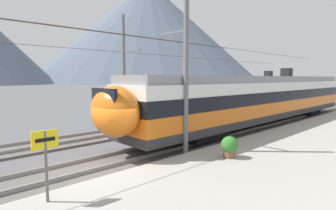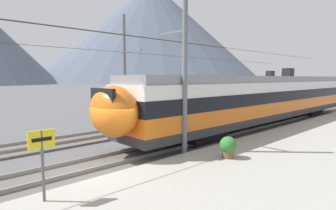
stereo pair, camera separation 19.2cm
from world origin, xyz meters
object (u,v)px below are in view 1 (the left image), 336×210
(train_far_track, at_px, (250,92))
(potted_plant_platform_edge, at_px, (230,146))
(platform_sign, at_px, (45,150))
(catenary_mast_mid, at_px, (184,69))
(catenary_mast_far_side, at_px, (125,70))
(train_near_platform, at_px, (261,98))

(train_far_track, distance_m, potted_plant_platform_edge, 19.15)
(train_far_track, xyz_separation_m, platform_sign, (-24.16, -7.68, -0.44))
(catenary_mast_mid, xyz_separation_m, catenary_mast_far_side, (2.54, 8.45, 0.20))
(potted_plant_platform_edge, bearing_deg, catenary_mast_mid, 104.43)
(catenary_mast_mid, bearing_deg, potted_plant_platform_edge, -75.57)
(train_near_platform, relative_size, catenary_mast_far_side, 0.70)
(catenary_mast_mid, distance_m, platform_sign, 7.12)
(train_near_platform, relative_size, catenary_mast_mid, 0.70)
(platform_sign, bearing_deg, train_far_track, 17.63)
(train_far_track, relative_size, platform_sign, 12.64)
(catenary_mast_mid, relative_size, catenary_mast_far_side, 1.00)
(potted_plant_platform_edge, bearing_deg, train_far_track, 27.34)
(train_near_platform, relative_size, platform_sign, 13.64)
(train_near_platform, height_order, potted_plant_platform_edge, train_near_platform)
(train_far_track, height_order, potted_plant_platform_edge, train_far_track)
(catenary_mast_far_side, distance_m, potted_plant_platform_edge, 11.34)
(catenary_mast_mid, relative_size, platform_sign, 19.61)
(catenary_mast_mid, xyz_separation_m, platform_sign, (-6.64, -1.06, -2.33))
(train_far_track, height_order, catenary_mast_mid, catenary_mast_mid)
(platform_sign, bearing_deg, catenary_mast_far_side, 46.00)
(train_near_platform, distance_m, catenary_mast_far_side, 10.48)
(train_far_track, distance_m, catenary_mast_far_side, 15.24)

